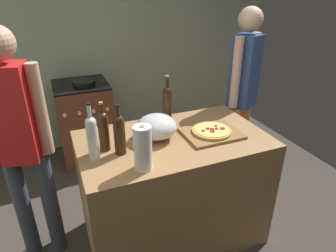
{
  "coord_description": "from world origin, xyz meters",
  "views": [
    {
      "loc": [
        -0.65,
        -1.11,
        1.88
      ],
      "look_at": [
        0.09,
        0.67,
        0.95
      ],
      "focal_mm": 31.53,
      "sensor_mm": 36.0,
      "label": 1
    }
  ],
  "objects_px": {
    "mixing_bowl": "(157,127)",
    "paper_towel_roll": "(143,148)",
    "wine_bottle_dark": "(103,129)",
    "wine_bottle_amber": "(119,132)",
    "person_in_red": "(242,91)",
    "pizza": "(212,131)",
    "wine_bottle_green": "(167,104)",
    "stove": "(85,121)",
    "wine_bottle_clear": "(92,137)",
    "person_in_stripes": "(21,140)"
  },
  "relations": [
    {
      "from": "wine_bottle_green",
      "to": "wine_bottle_dark",
      "type": "distance_m",
      "value": 0.57
    },
    {
      "from": "pizza",
      "to": "wine_bottle_dark",
      "type": "distance_m",
      "value": 0.76
    },
    {
      "from": "wine_bottle_dark",
      "to": "wine_bottle_green",
      "type": "bearing_deg",
      "value": 22.24
    },
    {
      "from": "wine_bottle_green",
      "to": "person_in_stripes",
      "type": "relative_size",
      "value": 0.23
    },
    {
      "from": "pizza",
      "to": "person_in_red",
      "type": "bearing_deg",
      "value": 38.87
    },
    {
      "from": "paper_towel_roll",
      "to": "mixing_bowl",
      "type": "bearing_deg",
      "value": 57.89
    },
    {
      "from": "wine_bottle_dark",
      "to": "stove",
      "type": "xyz_separation_m",
      "value": [
        0.03,
        1.48,
        -0.59
      ]
    },
    {
      "from": "mixing_bowl",
      "to": "paper_towel_roll",
      "type": "bearing_deg",
      "value": -122.11
    },
    {
      "from": "mixing_bowl",
      "to": "wine_bottle_amber",
      "type": "xyz_separation_m",
      "value": [
        -0.29,
        -0.11,
        0.06
      ]
    },
    {
      "from": "wine_bottle_dark",
      "to": "person_in_stripes",
      "type": "height_order",
      "value": "person_in_stripes"
    },
    {
      "from": "person_in_stripes",
      "to": "mixing_bowl",
      "type": "bearing_deg",
      "value": -10.9
    },
    {
      "from": "wine_bottle_dark",
      "to": "person_in_red",
      "type": "xyz_separation_m",
      "value": [
        1.34,
        0.4,
        -0.05
      ]
    },
    {
      "from": "mixing_bowl",
      "to": "wine_bottle_amber",
      "type": "height_order",
      "value": "wine_bottle_amber"
    },
    {
      "from": "mixing_bowl",
      "to": "person_in_red",
      "type": "height_order",
      "value": "person_in_red"
    },
    {
      "from": "mixing_bowl",
      "to": "wine_bottle_dark",
      "type": "xyz_separation_m",
      "value": [
        -0.37,
        -0.02,
        0.06
      ]
    },
    {
      "from": "stove",
      "to": "person_in_stripes",
      "type": "bearing_deg",
      "value": -112.4
    },
    {
      "from": "stove",
      "to": "person_in_red",
      "type": "relative_size",
      "value": 0.55
    },
    {
      "from": "wine_bottle_amber",
      "to": "person_in_red",
      "type": "relative_size",
      "value": 0.2
    },
    {
      "from": "wine_bottle_green",
      "to": "stove",
      "type": "bearing_deg",
      "value": 111.53
    },
    {
      "from": "wine_bottle_clear",
      "to": "mixing_bowl",
      "type": "bearing_deg",
      "value": 14.8
    },
    {
      "from": "mixing_bowl",
      "to": "person_in_red",
      "type": "xyz_separation_m",
      "value": [
        0.97,
        0.37,
        0.01
      ]
    },
    {
      "from": "pizza",
      "to": "mixing_bowl",
      "type": "bearing_deg",
      "value": 164.71
    },
    {
      "from": "pizza",
      "to": "wine_bottle_dark",
      "type": "height_order",
      "value": "wine_bottle_dark"
    },
    {
      "from": "mixing_bowl",
      "to": "wine_bottle_clear",
      "type": "distance_m",
      "value": 0.48
    },
    {
      "from": "wine_bottle_clear",
      "to": "person_in_red",
      "type": "xyz_separation_m",
      "value": [
        1.43,
        0.49,
        -0.06
      ]
    },
    {
      "from": "wine_bottle_clear",
      "to": "stove",
      "type": "bearing_deg",
      "value": 85.87
    },
    {
      "from": "pizza",
      "to": "person_in_stripes",
      "type": "height_order",
      "value": "person_in_stripes"
    },
    {
      "from": "wine_bottle_amber",
      "to": "wine_bottle_clear",
      "type": "bearing_deg",
      "value": -175.16
    },
    {
      "from": "wine_bottle_amber",
      "to": "person_in_stripes",
      "type": "height_order",
      "value": "person_in_stripes"
    },
    {
      "from": "paper_towel_roll",
      "to": "person_in_red",
      "type": "height_order",
      "value": "person_in_red"
    },
    {
      "from": "wine_bottle_clear",
      "to": "wine_bottle_green",
      "type": "bearing_deg",
      "value": 26.93
    },
    {
      "from": "paper_towel_roll",
      "to": "wine_bottle_amber",
      "type": "relative_size",
      "value": 0.83
    },
    {
      "from": "mixing_bowl",
      "to": "paper_towel_roll",
      "type": "xyz_separation_m",
      "value": [
        -0.21,
        -0.33,
        0.05
      ]
    },
    {
      "from": "wine_bottle_dark",
      "to": "wine_bottle_clear",
      "type": "relative_size",
      "value": 0.89
    },
    {
      "from": "person_in_red",
      "to": "wine_bottle_clear",
      "type": "bearing_deg",
      "value": -160.98
    },
    {
      "from": "wine_bottle_green",
      "to": "wine_bottle_dark",
      "type": "relative_size",
      "value": 1.15
    },
    {
      "from": "wine_bottle_amber",
      "to": "person_in_red",
      "type": "height_order",
      "value": "person_in_red"
    },
    {
      "from": "wine_bottle_dark",
      "to": "wine_bottle_amber",
      "type": "bearing_deg",
      "value": -44.22
    },
    {
      "from": "pizza",
      "to": "mixing_bowl",
      "type": "xyz_separation_m",
      "value": [
        -0.38,
        0.1,
        0.06
      ]
    },
    {
      "from": "paper_towel_roll",
      "to": "stove",
      "type": "bearing_deg",
      "value": 94.3
    },
    {
      "from": "wine_bottle_dark",
      "to": "pizza",
      "type": "bearing_deg",
      "value": -6.03
    },
    {
      "from": "paper_towel_roll",
      "to": "person_in_red",
      "type": "relative_size",
      "value": 0.16
    },
    {
      "from": "mixing_bowl",
      "to": "wine_bottle_amber",
      "type": "bearing_deg",
      "value": -159.72
    },
    {
      "from": "paper_towel_roll",
      "to": "person_in_stripes",
      "type": "height_order",
      "value": "person_in_stripes"
    },
    {
      "from": "mixing_bowl",
      "to": "stove",
      "type": "bearing_deg",
      "value": 103.2
    },
    {
      "from": "stove",
      "to": "wine_bottle_clear",
      "type": "bearing_deg",
      "value": -94.13
    },
    {
      "from": "wine_bottle_green",
      "to": "stove",
      "type": "xyz_separation_m",
      "value": [
        -0.5,
        1.26,
        -0.6
      ]
    },
    {
      "from": "pizza",
      "to": "wine_bottle_dark",
      "type": "xyz_separation_m",
      "value": [
        -0.75,
        0.08,
        0.12
      ]
    },
    {
      "from": "wine_bottle_clear",
      "to": "person_in_red",
      "type": "distance_m",
      "value": 1.51
    },
    {
      "from": "wine_bottle_dark",
      "to": "wine_bottle_clear",
      "type": "bearing_deg",
      "value": -131.64
    }
  ]
}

